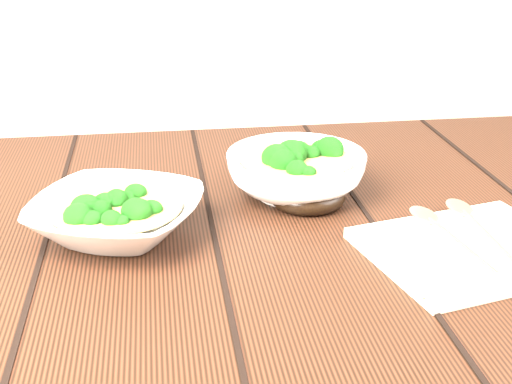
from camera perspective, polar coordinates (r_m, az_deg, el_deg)
The scene contains 7 objects.
table at distance 0.95m, azimuth -2.13°, elevation -9.20°, with size 1.20×0.80×0.75m.
soup_bowl_front at distance 0.87m, azimuth -11.07°, elevation -1.80°, with size 0.26×0.26×0.06m.
soup_bowl_back at distance 0.97m, azimuth 3.21°, elevation 1.61°, with size 0.22×0.22×0.07m.
trivet at distance 0.95m, azimuth 4.12°, elevation -0.25°, with size 0.10×0.10×0.02m, color black.
napkin at distance 0.85m, azimuth 16.85°, elevation -4.47°, with size 0.23×0.19×0.01m, color beige.
spoon_left at distance 0.87m, azimuth 14.44°, elevation -2.72°, with size 0.04×0.19×0.01m.
spoon_right at distance 0.91m, azimuth 16.85°, elevation -2.09°, with size 0.03×0.19×0.01m.
Camera 1 is at (-0.08, -0.80, 1.13)m, focal length 50.00 mm.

